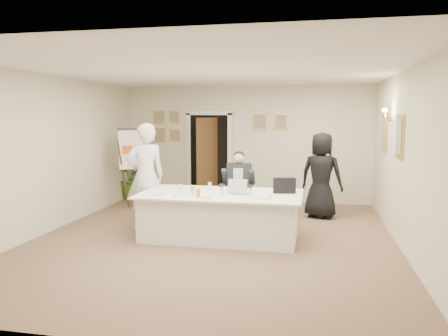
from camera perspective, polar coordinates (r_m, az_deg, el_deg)
name	(u,v)px	position (r m, az deg, el deg)	size (l,w,h in m)	color
floor	(213,239)	(7.49, -1.39, -9.28)	(7.00, 7.00, 0.00)	brown
ceiling	(213,71)	(7.24, -1.46, 12.55)	(6.00, 7.00, 0.02)	white
wall_back	(246,144)	(10.66, 2.83, 3.16)	(6.00, 0.10, 2.80)	beige
wall_front	(123,193)	(3.93, -13.03, -3.25)	(6.00, 0.10, 2.80)	beige
wall_left	(50,154)	(8.43, -21.73, 1.73)	(0.10, 7.00, 2.80)	beige
wall_right	(405,161)	(7.18, 22.61, 0.89)	(0.10, 7.00, 2.80)	beige
doorway	(209,158)	(10.68, -2.02, 1.25)	(1.14, 0.86, 2.20)	black
pictures_back_wall	(213,125)	(10.76, -1.42, 5.60)	(3.40, 0.06, 0.80)	gold
pictures_right_wall	(391,134)	(8.33, 20.96, 4.12)	(0.06, 2.20, 0.80)	gold
wall_sconce	(388,115)	(8.31, 20.58, 6.55)	(0.20, 0.30, 0.24)	#C2853E
conference_table	(221,215)	(7.48, -0.45, -6.18)	(2.74, 1.46, 0.78)	white
seated_man	(239,187)	(8.42, 1.94, -2.52)	(0.61, 0.65, 1.43)	black
flip_chart	(133,172)	(10.01, -11.77, -0.54)	(0.64, 0.51, 1.77)	#372211
standing_man	(146,176)	(8.17, -10.21, -1.05)	(0.71, 0.47, 1.95)	silver
standing_woman	(321,175)	(9.09, 12.60, -0.94)	(0.86, 0.56, 1.75)	black
potted_palm	(134,176)	(11.23, -11.71, -0.99)	(1.04, 0.91, 1.16)	#366321
laptop	(239,185)	(7.38, 1.92, -2.25)	(0.32, 0.35, 0.28)	#B7BABC
laptop_bag	(284,186)	(7.45, 7.89, -2.28)	(0.38, 0.10, 0.26)	black
paper_stack	(261,197)	(6.99, 4.80, -3.81)	(0.30, 0.21, 0.03)	white
plate_left	(158,194)	(7.34, -8.61, -3.41)	(0.20, 0.20, 0.01)	white
plate_mid	(179,196)	(7.19, -5.96, -3.59)	(0.21, 0.21, 0.01)	white
plate_near	(206,198)	(6.94, -2.30, -3.93)	(0.21, 0.21, 0.01)	white
glass_a	(181,188)	(7.50, -5.70, -2.66)	(0.06, 0.06, 0.14)	silver
glass_b	(222,193)	(7.01, -0.28, -3.30)	(0.07, 0.07, 0.14)	silver
glass_c	(251,193)	(7.06, 3.48, -3.25)	(0.06, 0.06, 0.14)	silver
glass_d	(210,186)	(7.70, -1.88, -2.39)	(0.06, 0.06, 0.14)	silver
oj_glass	(198,193)	(7.04, -3.36, -3.30)	(0.07, 0.07, 0.13)	orange
steel_jug	(193,191)	(7.33, -4.12, -2.99)	(0.08, 0.08, 0.11)	silver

